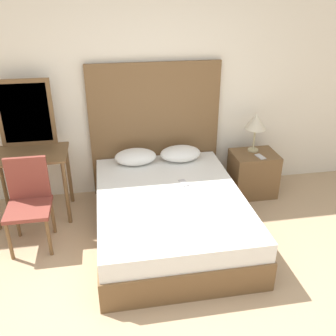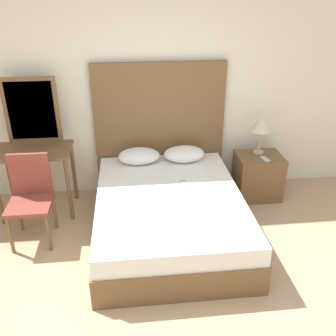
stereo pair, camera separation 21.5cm
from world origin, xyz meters
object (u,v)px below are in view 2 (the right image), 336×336
bed (169,214)px  vanity_desk (34,162)px  phone_on_bed (185,183)px  phone_on_nightstand (265,159)px  table_lamp (262,124)px  nightstand (258,176)px  chair (30,194)px

bed → vanity_desk: vanity_desk is taller
vanity_desk → phone_on_bed: bearing=-14.7°
phone_on_bed → phone_on_nightstand: size_ratio=1.01×
phone_on_bed → table_lamp: (1.00, 0.57, 0.43)m
bed → vanity_desk: bearing=156.3°
phone_on_bed → nightstand: size_ratio=0.29×
phone_on_nightstand → nightstand: bearing=102.1°
nightstand → vanity_desk: 2.66m
phone_on_bed → nightstand: nightstand is taller
nightstand → bed: bearing=-150.1°
phone_on_nightstand → chair: 2.65m
bed → vanity_desk: size_ratio=2.36×
nightstand → chair: chair is taller
bed → phone_on_bed: phone_on_bed is taller
bed → table_lamp: bearing=32.8°
bed → nightstand: 1.37m
bed → table_lamp: size_ratio=4.12×
phone_on_bed → bed: bearing=-133.3°
phone_on_bed → vanity_desk: 1.70m
phone_on_bed → chair: bearing=-177.4°
table_lamp → phone_on_bed: bearing=-150.5°
chair → bed: bearing=-5.3°
phone_on_nightstand → vanity_desk: 2.66m
phone_on_bed → chair: chair is taller
nightstand → table_lamp: 0.66m
bed → chair: 1.43m
table_lamp → nightstand: bearing=-94.6°
bed → phone_on_bed: size_ratio=12.19×
bed → vanity_desk: 1.63m
bed → phone_on_nightstand: size_ratio=12.32×
chair → nightstand: bearing=12.0°
phone_on_nightstand → table_lamp: bearing=94.8°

